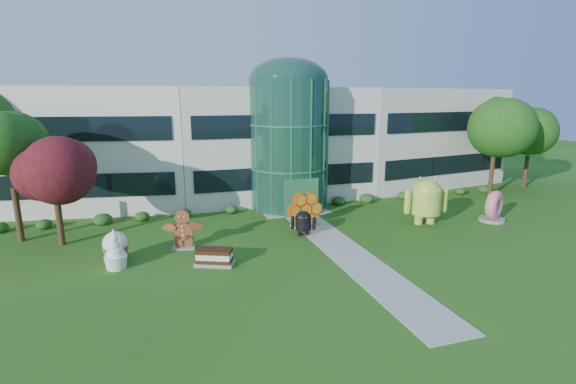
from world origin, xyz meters
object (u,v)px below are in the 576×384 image
object	(u,v)px
android_green	(426,198)
android_black	(303,221)
donut	(493,206)
gingerbread	(183,229)

from	to	relation	value
android_green	android_black	bearing A→B (deg)	-173.08
donut	gingerbread	distance (m)	21.11
android_green	donut	bearing A→B (deg)	-2.06
android_black	donut	size ratio (longest dim) A/B	0.83
donut	gingerbread	size ratio (longest dim) A/B	0.89
donut	gingerbread	bearing A→B (deg)	147.69
gingerbread	donut	bearing A→B (deg)	7.67
donut	gingerbread	xyz separation A→B (m)	(-21.09, 1.01, 0.04)
android_black	donut	bearing A→B (deg)	19.06
android_green	android_black	world-z (taller)	android_green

